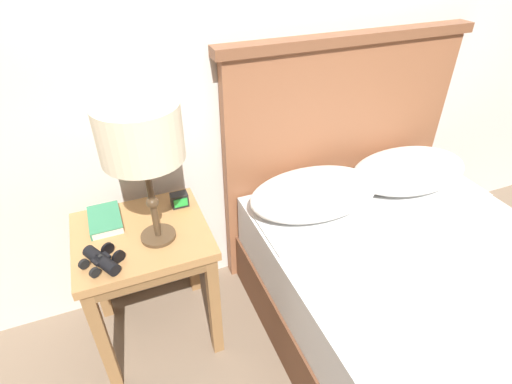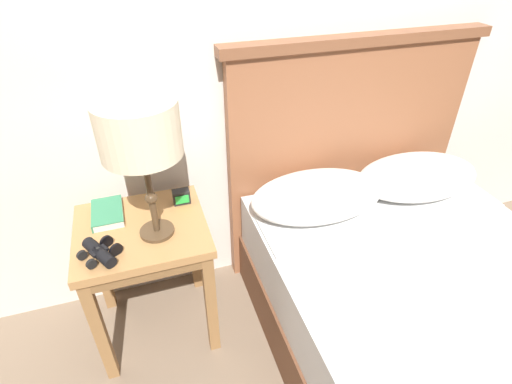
# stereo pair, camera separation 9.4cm
# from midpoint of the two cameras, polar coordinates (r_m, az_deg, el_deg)

# --- Properties ---
(wall_back) EXTENTS (8.00, 0.06, 2.60)m
(wall_back) POSITION_cam_midpoint_polar(r_m,az_deg,el_deg) (1.67, -0.54, 24.70)
(wall_back) COLOR silver
(wall_back) RESTS_ON ground_plane
(nightstand) EXTENTS (0.50, 0.45, 0.59)m
(nightstand) POSITION_cam_midpoint_polar(r_m,az_deg,el_deg) (1.67, -14.14, -7.35)
(nightstand) COLOR #AD7A47
(nightstand) RESTS_ON ground_plane
(bed) EXTENTS (1.25, 1.78, 1.19)m
(bed) POSITION_cam_midpoint_polar(r_m,az_deg,el_deg) (1.78, 25.24, -16.03)
(bed) COLOR brown
(bed) RESTS_ON ground_plane
(table_lamp) EXTENTS (0.27, 0.27, 0.53)m
(table_lamp) POSITION_cam_midpoint_polar(r_m,az_deg,el_deg) (1.34, -14.44, 8.24)
(table_lamp) COLOR #4C3823
(table_lamp) RESTS_ON nightstand
(book_on_nightstand) EXTENTS (0.12, 0.19, 0.03)m
(book_on_nightstand) POSITION_cam_midpoint_polar(r_m,az_deg,el_deg) (1.69, -19.05, -2.91)
(book_on_nightstand) COLOR silver
(book_on_nightstand) RESTS_ON nightstand
(binoculars_pair) EXTENTS (0.16, 0.16, 0.05)m
(binoculars_pair) POSITION_cam_midpoint_polar(r_m,az_deg,el_deg) (1.51, -19.79, -8.13)
(binoculars_pair) COLOR black
(binoculars_pair) RESTS_ON nightstand
(alarm_clock) EXTENTS (0.07, 0.05, 0.06)m
(alarm_clock) POSITION_cam_midpoint_polar(r_m,az_deg,el_deg) (1.69, -9.07, -0.69)
(alarm_clock) COLOR black
(alarm_clock) RESTS_ON nightstand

